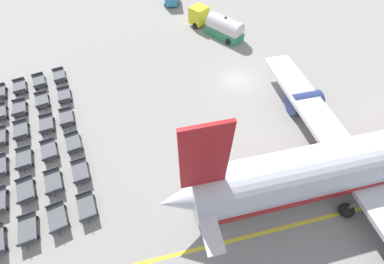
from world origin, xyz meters
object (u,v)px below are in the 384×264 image
object	(u,v)px
baggage_dolly_row_far_col_c	(67,118)
baggage_dolly_row_far_col_d	(74,143)
baggage_dolly_row_mid_b_col_d	(49,150)
baggage_dolly_row_far_col_f	(87,207)
baggage_dolly_row_mid_a_col_a	(20,87)
baggage_dolly_row_mid_a_col_c	(21,130)
baggage_dolly_row_mid_b_col_a	(39,81)
baggage_dolly_row_mid_b_col_b	(42,100)
baggage_dolly_row_mid_a_col_e	(26,190)
baggage_dolly_row_far_col_b	(64,95)
baggage_dolly_row_far_col_e	(80,171)
baggage_dolly_row_near_col_b	(0,113)
airplane	(366,160)
fuel_tanker_primary	(219,26)
baggage_dolly_row_mid_b_col_c	(47,124)
baggage_dolly_row_mid_b_col_e	(53,182)
baggage_dolly_row_mid_a_col_d	(24,159)
baggage_dolly_row_far_col_a	(59,76)
baggage_dolly_row_mid_a_col_f	(28,229)
baggage_dolly_row_mid_b_col_f	(57,218)
baggage_dolly_row_mid_a_col_b	(19,108)

from	to	relation	value
baggage_dolly_row_far_col_c	baggage_dolly_row_far_col_d	distance (m)	3.93
baggage_dolly_row_mid_b_col_d	baggage_dolly_row_far_col_f	world-z (taller)	same
baggage_dolly_row_mid_a_col_a	baggage_dolly_row_far_col_c	distance (m)	8.98
baggage_dolly_row_mid_a_col_c	baggage_dolly_row_mid_b_col_a	xyz separation A→B (m)	(-7.94, 1.07, 0.00)
baggage_dolly_row_mid_b_col_b	baggage_dolly_row_far_col_c	xyz separation A→B (m)	(3.58, 2.93, 0.00)
baggage_dolly_row_mid_a_col_e	baggage_dolly_row_far_col_b	distance (m)	12.42
baggage_dolly_row_mid_b_col_d	baggage_dolly_row_far_col_e	size ratio (longest dim) A/B	1.00
baggage_dolly_row_near_col_b	baggage_dolly_row_far_col_c	bearing A→B (deg)	69.83
airplane	fuel_tanker_primary	size ratio (longest dim) A/B	4.06
baggage_dolly_row_mid_b_col_c	baggage_dolly_row_mid_b_col_e	bearing A→B (deg)	9.22
baggage_dolly_row_mid_a_col_c	baggage_dolly_row_mid_b_col_e	world-z (taller)	same
baggage_dolly_row_mid_b_col_a	baggage_dolly_row_mid_b_col_d	size ratio (longest dim) A/B	1.00
baggage_dolly_row_mid_a_col_d	baggage_dolly_row_far_col_d	world-z (taller)	same
baggage_dolly_row_far_col_d	baggage_dolly_row_far_col_e	bearing A→B (deg)	11.04
baggage_dolly_row_mid_a_col_a	baggage_dolly_row_far_col_a	size ratio (longest dim) A/B	1.00
baggage_dolly_row_mid_b_col_a	baggage_dolly_row_far_col_a	xyz separation A→B (m)	(-0.51, 2.43, 0.00)
airplane	baggage_dolly_row_mid_a_col_d	size ratio (longest dim) A/B	11.26
baggage_dolly_row_far_col_f	baggage_dolly_row_far_col_b	bearing A→B (deg)	-170.51
baggage_dolly_row_mid_a_col_f	baggage_dolly_row_mid_b_col_b	xyz separation A→B (m)	(-15.61, -0.33, 0.00)
baggage_dolly_row_far_col_b	baggage_dolly_row_far_col_c	xyz separation A→B (m)	(3.82, 0.41, 0.00)
baggage_dolly_row_far_col_b	baggage_dolly_row_far_col_c	size ratio (longest dim) A/B	1.00
fuel_tanker_primary	baggage_dolly_row_mid_b_col_a	bearing A→B (deg)	-77.94
baggage_dolly_row_mid_b_col_d	baggage_dolly_row_far_col_c	bearing A→B (deg)	159.97
baggage_dolly_row_mid_a_col_c	baggage_dolly_row_far_col_e	size ratio (longest dim) A/B	1.00
baggage_dolly_row_mid_b_col_f	baggage_dolly_row_far_col_e	distance (m)	4.52
fuel_tanker_primary	baggage_dolly_row_mid_b_col_a	distance (m)	26.34
baggage_dolly_row_mid_b_col_a	baggage_dolly_row_far_col_a	distance (m)	2.48
baggage_dolly_row_near_col_b	baggage_dolly_row_mid_b_col_e	size ratio (longest dim) A/B	1.00
baggage_dolly_row_mid_a_col_d	baggage_dolly_row_far_col_b	size ratio (longest dim) A/B	1.00
baggage_dolly_row_mid_a_col_f	baggage_dolly_row_far_col_c	world-z (taller)	same
baggage_dolly_row_mid_a_col_b	baggage_dolly_row_far_col_f	world-z (taller)	same
airplane	baggage_dolly_row_far_col_c	bearing A→B (deg)	-118.40
baggage_dolly_row_near_col_b	baggage_dolly_row_mid_a_col_a	distance (m)	4.38
baggage_dolly_row_mid_a_col_b	baggage_dolly_row_mid_a_col_f	size ratio (longest dim) A/B	1.00
baggage_dolly_row_mid_a_col_c	baggage_dolly_row_mid_b_col_d	distance (m)	4.75
baggage_dolly_row_mid_a_col_f	baggage_dolly_row_far_col_b	size ratio (longest dim) A/B	1.00
baggage_dolly_row_mid_a_col_e	baggage_dolly_row_mid_b_col_a	bearing A→B (deg)	-178.57
fuel_tanker_primary	baggage_dolly_row_far_col_d	bearing A→B (deg)	-51.98
airplane	baggage_dolly_row_mid_a_col_f	size ratio (longest dim) A/B	11.27
baggage_dolly_row_mid_a_col_a	baggage_dolly_row_mid_a_col_c	xyz separation A→B (m)	(7.46, 1.16, 0.00)
baggage_dolly_row_mid_b_col_d	baggage_dolly_row_mid_b_col_e	xyz separation A→B (m)	(3.82, 0.67, 0.00)
baggage_dolly_row_mid_a_col_c	baggage_dolly_row_far_col_a	world-z (taller)	same
baggage_dolly_row_mid_a_col_f	baggage_dolly_row_mid_a_col_a	bearing A→B (deg)	-170.21
baggage_dolly_row_mid_a_col_a	baggage_dolly_row_mid_b_col_d	xyz separation A→B (m)	(11.01, 4.32, 0.00)
baggage_dolly_row_far_col_b	baggage_dolly_row_far_col_d	world-z (taller)	same
baggage_dolly_row_mid_b_col_c	baggage_dolly_row_far_col_c	xyz separation A→B (m)	(-0.45, 2.09, 0.00)
fuel_tanker_primary	baggage_dolly_row_far_col_e	bearing A→B (deg)	-45.36
baggage_dolly_row_mid_a_col_c	fuel_tanker_primary	bearing A→B (deg)	116.63
baggage_dolly_row_mid_a_col_e	fuel_tanker_primary	bearing A→B (deg)	129.73
baggage_dolly_row_mid_a_col_c	baggage_dolly_row_mid_b_col_a	bearing A→B (deg)	172.34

